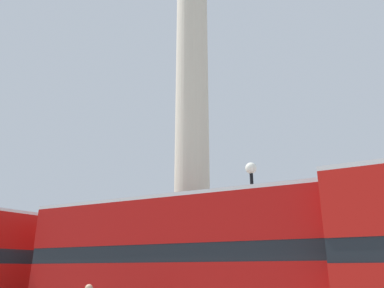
{
  "coord_description": "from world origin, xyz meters",
  "views": [
    {
      "loc": [
        9.04,
        -16.02,
        1.97
      ],
      "look_at": [
        0.0,
        0.0,
        8.21
      ],
      "focal_mm": 35.0,
      "sensor_mm": 36.0,
      "label": 1
    }
  ],
  "objects": [
    {
      "name": "equestrian_statue",
      "position": [
        -8.19,
        4.38,
        1.51
      ],
      "size": [
        4.49,
        3.73,
        5.74
      ],
      "rotation": [
        0.0,
        0.0,
        0.28
      ],
      "color": "#BCB29E",
      "rests_on": "ground_plane"
    },
    {
      "name": "street_lamp",
      "position": [
        3.83,
        -1.83,
        3.76
      ],
      "size": [
        0.47,
        0.47,
        6.21
      ],
      "color": "black",
      "rests_on": "ground_plane"
    },
    {
      "name": "bus_b",
      "position": [
        1.94,
        -4.86,
        2.39
      ],
      "size": [
        10.54,
        3.16,
        4.32
      ],
      "rotation": [
        0.0,
        0.0,
        0.04
      ],
      "color": "#A80F0C",
      "rests_on": "ground_plane"
    },
    {
      "name": "monument_column",
      "position": [
        0.0,
        0.0,
        7.94
      ],
      "size": [
        6.34,
        6.34,
        26.53
      ],
      "color": "#BCB29E",
      "rests_on": "ground_plane"
    }
  ]
}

